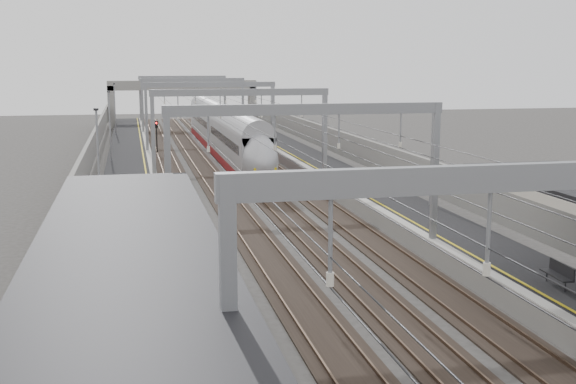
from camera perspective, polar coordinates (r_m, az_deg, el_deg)
name	(u,v)px	position (r m, az deg, el deg)	size (l,w,h in m)	color
platform_left	(131,183)	(55.49, -12.33, 0.66)	(4.00, 120.00, 1.00)	black
platform_right	(335,176)	(57.70, 3.76, 1.23)	(4.00, 120.00, 1.00)	black
tracks	(236,186)	(56.11, -4.12, 0.51)	(11.40, 140.00, 0.20)	black
overhead_line	(224,102)	(61.97, -5.08, 7.07)	(13.00, 140.00, 6.60)	gray
canopy_left	(127,306)	(13.47, -12.63, -8.77)	(4.40, 30.00, 4.24)	black
overbridge	(183,91)	(110.13, -8.31, 7.89)	(22.00, 2.20, 6.90)	gray
wall_left	(86,170)	(55.43, -15.69, 1.66)	(0.30, 120.00, 3.20)	gray
wall_right	(374,162)	(58.50, 6.79, 2.39)	(0.30, 120.00, 3.20)	gray
train	(225,137)	(73.76, -5.00, 4.37)	(2.64, 48.16, 4.18)	maroon
bench	(559,272)	(29.49, 20.63, -5.97)	(0.57, 1.78, 0.91)	black
signal_green	(156,131)	(77.24, -10.35, 4.77)	(0.32, 0.32, 3.48)	black
signal_red_near	(242,133)	(73.82, -3.68, 4.68)	(0.32, 0.32, 3.48)	black
signal_red_far	(243,123)	(87.01, -3.55, 5.50)	(0.32, 0.32, 3.48)	black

